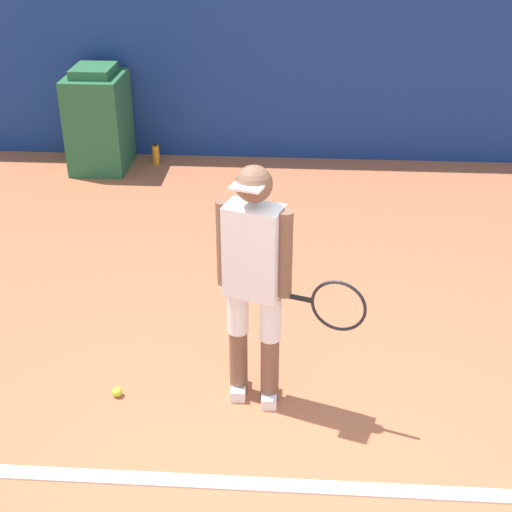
{
  "coord_description": "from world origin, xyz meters",
  "views": [
    {
      "loc": [
        0.01,
        -2.85,
        3.12
      ],
      "look_at": [
        -0.24,
        1.1,
        0.96
      ],
      "focal_mm": 50.0,
      "sensor_mm": 36.0,
      "label": 1
    }
  ],
  "objects_px": {
    "tennis_player": "(256,279)",
    "covered_chair": "(99,120)",
    "water_bottle": "(156,154)",
    "tennis_ball": "(117,392)"
  },
  "relations": [
    {
      "from": "tennis_ball",
      "to": "covered_chair",
      "type": "height_order",
      "value": "covered_chair"
    },
    {
      "from": "water_bottle",
      "to": "tennis_ball",
      "type": "bearing_deg",
      "value": -82.75
    },
    {
      "from": "tennis_ball",
      "to": "covered_chair",
      "type": "relative_size",
      "value": 0.06
    },
    {
      "from": "tennis_player",
      "to": "covered_chair",
      "type": "xyz_separation_m",
      "value": [
        -2.08,
        4.07,
        -0.34
      ]
    },
    {
      "from": "water_bottle",
      "to": "tennis_player",
      "type": "bearing_deg",
      "value": -70.7
    },
    {
      "from": "tennis_player",
      "to": "water_bottle",
      "type": "distance_m",
      "value": 4.52
    },
    {
      "from": "tennis_ball",
      "to": "tennis_player",
      "type": "bearing_deg",
      "value": 3.71
    },
    {
      "from": "tennis_player",
      "to": "water_bottle",
      "type": "height_order",
      "value": "tennis_player"
    },
    {
      "from": "covered_chair",
      "to": "tennis_ball",
      "type": "bearing_deg",
      "value": -74.43
    },
    {
      "from": "covered_chair",
      "to": "tennis_player",
      "type": "bearing_deg",
      "value": -62.94
    }
  ]
}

